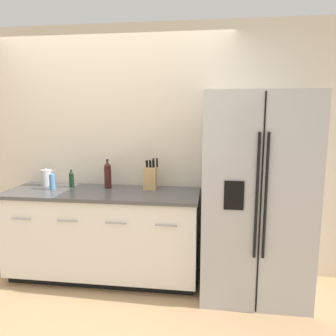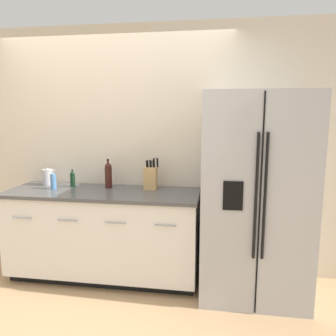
{
  "view_description": "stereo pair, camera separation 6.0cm",
  "coord_description": "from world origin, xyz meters",
  "px_view_note": "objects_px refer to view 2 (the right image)",
  "views": [
    {
      "loc": [
        1.05,
        -2.16,
        1.7
      ],
      "look_at": [
        0.63,
        0.91,
        1.18
      ],
      "focal_mm": 35.0,
      "sensor_mm": 36.0,
      "label": 1
    },
    {
      "loc": [
        1.11,
        -2.15,
        1.7
      ],
      "look_at": [
        0.63,
        0.91,
        1.18
      ],
      "focal_mm": 35.0,
      "sensor_mm": 36.0,
      "label": 2
    }
  ],
  "objects_px": {
    "knife_block": "(151,177)",
    "oil_bottle": "(73,179)",
    "steel_canister": "(48,177)",
    "wine_bottle": "(108,175)",
    "refrigerator": "(255,197)",
    "soap_dispenser": "(53,181)"
  },
  "relations": [
    {
      "from": "steel_canister",
      "to": "knife_block",
      "type": "bearing_deg",
      "value": -1.19
    },
    {
      "from": "knife_block",
      "to": "steel_canister",
      "type": "height_order",
      "value": "knife_block"
    },
    {
      "from": "knife_block",
      "to": "oil_bottle",
      "type": "xyz_separation_m",
      "value": [
        -0.84,
        -0.01,
        -0.04
      ]
    },
    {
      "from": "refrigerator",
      "to": "knife_block",
      "type": "height_order",
      "value": "refrigerator"
    },
    {
      "from": "soap_dispenser",
      "to": "steel_canister",
      "type": "xyz_separation_m",
      "value": [
        -0.15,
        0.17,
        0.0
      ]
    },
    {
      "from": "wine_bottle",
      "to": "steel_canister",
      "type": "distance_m",
      "value": 0.7
    },
    {
      "from": "refrigerator",
      "to": "oil_bottle",
      "type": "bearing_deg",
      "value": 173.99
    },
    {
      "from": "wine_bottle",
      "to": "refrigerator",
      "type": "bearing_deg",
      "value": -7.87
    },
    {
      "from": "wine_bottle",
      "to": "steel_canister",
      "type": "relative_size",
      "value": 1.62
    },
    {
      "from": "wine_bottle",
      "to": "soap_dispenser",
      "type": "distance_m",
      "value": 0.56
    },
    {
      "from": "refrigerator",
      "to": "oil_bottle",
      "type": "height_order",
      "value": "refrigerator"
    },
    {
      "from": "refrigerator",
      "to": "soap_dispenser",
      "type": "bearing_deg",
      "value": 178.21
    },
    {
      "from": "oil_bottle",
      "to": "steel_canister",
      "type": "distance_m",
      "value": 0.3
    },
    {
      "from": "wine_bottle",
      "to": "steel_canister",
      "type": "bearing_deg",
      "value": 177.51
    },
    {
      "from": "refrigerator",
      "to": "oil_bottle",
      "type": "xyz_separation_m",
      "value": [
        -1.86,
        0.2,
        0.07
      ]
    },
    {
      "from": "steel_canister",
      "to": "refrigerator",
      "type": "bearing_deg",
      "value": -6.15
    },
    {
      "from": "wine_bottle",
      "to": "oil_bottle",
      "type": "xyz_separation_m",
      "value": [
        -0.39,
        -0.01,
        -0.05
      ]
    },
    {
      "from": "oil_bottle",
      "to": "steel_canister",
      "type": "xyz_separation_m",
      "value": [
        -0.3,
        0.04,
        0.0
      ]
    },
    {
      "from": "soap_dispenser",
      "to": "wine_bottle",
      "type": "bearing_deg",
      "value": 14.49
    },
    {
      "from": "soap_dispenser",
      "to": "steel_canister",
      "type": "relative_size",
      "value": 1.05
    },
    {
      "from": "knife_block",
      "to": "oil_bottle",
      "type": "bearing_deg",
      "value": -179.1
    },
    {
      "from": "knife_block",
      "to": "steel_canister",
      "type": "distance_m",
      "value": 1.14
    }
  ]
}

